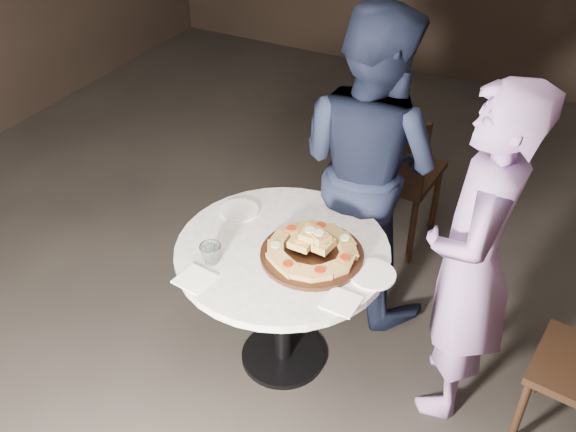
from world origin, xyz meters
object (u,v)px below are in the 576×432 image
Objects in this scene: serving_board at (312,255)px; focaccia_pile at (312,247)px; table at (283,270)px; chair_far at (393,168)px; diner_navy at (369,164)px; diner_teal at (472,262)px; water_glass at (211,254)px.

serving_board is 0.04m from focaccia_pile.
table is 1.09× the size of chair_far.
diner_navy reaches higher than diner_teal.
focaccia_pile is (0.13, 0.01, 0.17)m from table.
diner_navy reaches higher than water_glass.
diner_navy is (-0.00, 0.61, 0.09)m from serving_board.
serving_board is at bearing 32.25° from water_glass.
focaccia_pile reaches higher than table.
water_glass is 1.31m from chair_far.
water_glass is at bearing -147.05° from focaccia_pile.
diner_navy is at bearing 94.31° from chair_far.
table is 0.67m from diner_navy.
chair_far reaches higher than table.
diner_navy is (0.13, 0.61, 0.23)m from table.
table is at bearing 86.73° from chair_far.
table is 0.19m from serving_board.
diner_teal is (0.60, -0.44, -0.02)m from diner_navy.
chair_far is at bearing 75.00° from water_glass.
diner_navy is at bearing 67.58° from water_glass.
focaccia_pile is at bearing -82.24° from diner_teal.
serving_board is (0.13, 0.01, 0.13)m from table.
table is 2.56× the size of focaccia_pile.
diner_navy is at bearing -133.51° from diner_teal.
diner_navy reaches higher than serving_board.
diner_navy reaches higher than chair_far.
serving_board is at bearing 109.58° from diner_navy.
diner_teal is at bearing 162.94° from diner_navy.
focaccia_pile is at bearing 4.38° from table.
serving_board is 0.28× the size of diner_teal.
chair_far is at bearing -152.13° from diner_teal.
diner_teal is (0.73, 0.17, 0.21)m from table.
diner_teal is at bearing 13.09° from table.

